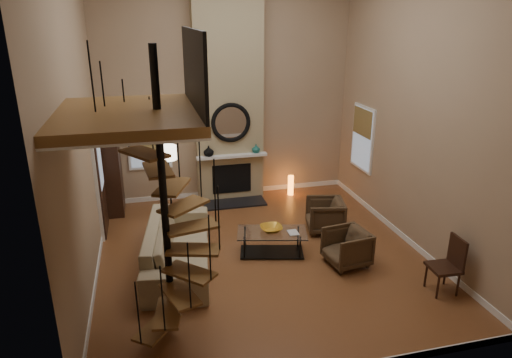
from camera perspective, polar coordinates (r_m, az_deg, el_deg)
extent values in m
cube|color=brown|center=(8.89, 0.63, -9.41)|extent=(6.00, 6.50, 0.01)
cube|color=tan|center=(11.04, -3.64, 11.53)|extent=(6.00, 0.02, 5.50)
cube|color=tan|center=(4.94, 10.24, 0.81)|extent=(6.00, 0.02, 5.50)
cube|color=tan|center=(7.74, -21.49, 6.63)|extent=(0.02, 6.50, 5.50)
cube|color=tan|center=(9.13, 19.46, 8.71)|extent=(0.02, 6.50, 5.50)
cube|color=white|center=(11.73, -3.35, -1.60)|extent=(6.00, 0.02, 0.12)
cube|color=white|center=(8.69, -19.18, -10.85)|extent=(0.02, 6.50, 0.12)
cube|color=white|center=(9.95, 17.66, -6.63)|extent=(0.02, 6.50, 0.12)
cube|color=tan|center=(10.86, -3.45, 11.39)|extent=(1.60, 0.38, 5.50)
cube|color=black|center=(11.13, -2.69, -3.01)|extent=(1.50, 0.60, 0.04)
cube|color=black|center=(11.20, -3.03, 0.05)|extent=(0.95, 0.02, 0.72)
cube|color=white|center=(10.94, -3.01, 2.87)|extent=(1.70, 0.18, 0.06)
torus|color=black|center=(10.79, -3.14, 7.02)|extent=(0.94, 0.10, 0.94)
cylinder|color=white|center=(10.80, -3.15, 7.03)|extent=(0.80, 0.01, 0.80)
imported|color=black|center=(10.85, -5.92, 3.49)|extent=(0.24, 0.24, 0.25)
imported|color=#1B6058|center=(11.06, 0.00, 3.82)|extent=(0.20, 0.20, 0.21)
cube|color=white|center=(11.08, -13.23, 4.99)|extent=(1.02, 0.04, 1.52)
cube|color=#8C9EB2|center=(11.05, -13.23, 4.96)|extent=(0.90, 0.01, 1.40)
cube|color=olive|center=(10.99, -13.31, 6.00)|extent=(0.90, 0.01, 0.98)
cube|color=white|center=(11.05, 13.16, 4.97)|extent=(0.04, 1.02, 1.52)
cube|color=#8C9EB2|center=(11.04, 13.04, 4.96)|extent=(0.01, 0.90, 1.40)
cube|color=olive|center=(10.95, 13.13, 6.91)|extent=(0.01, 0.90, 0.63)
cube|color=white|center=(9.92, -18.95, -0.64)|extent=(0.06, 1.05, 2.16)
cube|color=black|center=(9.92, -18.73, -0.76)|extent=(0.05, 0.90, 2.05)
cube|color=#8C9EB2|center=(9.78, -18.83, 1.58)|extent=(0.01, 0.60, 0.90)
cube|color=brown|center=(5.82, -15.66, 7.66)|extent=(1.70, 2.20, 0.12)
cube|color=white|center=(5.84, -15.59, 6.94)|extent=(1.70, 2.20, 0.03)
cube|color=black|center=(5.77, -7.79, 13.44)|extent=(0.04, 2.20, 0.94)
cylinder|color=black|center=(6.16, -11.41, -2.76)|extent=(0.10, 0.10, 4.02)
cube|color=brown|center=(6.78, -12.19, -17.64)|extent=(0.71, 0.78, 0.04)
cylinder|color=black|center=(6.28, -14.49, -15.93)|extent=(0.02, 0.02, 0.94)
cube|color=brown|center=(6.57, -10.89, -16.08)|extent=(0.46, 0.77, 0.04)
cylinder|color=black|center=(6.01, -11.58, -14.45)|extent=(0.02, 0.02, 0.94)
cube|color=brown|center=(6.44, -9.46, -14.00)|extent=(0.55, 0.79, 0.04)
cylinder|color=black|center=(5.90, -8.33, -11.91)|extent=(0.02, 0.02, 0.94)
cube|color=brown|center=(6.38, -8.32, -11.48)|extent=(0.75, 0.74, 0.04)
cylinder|color=black|center=(5.96, -5.79, -8.58)|extent=(0.02, 0.02, 0.94)
cube|color=brown|center=(6.39, -7.80, -8.72)|extent=(0.79, 0.53, 0.04)
cylinder|color=black|center=(6.13, -4.67, -4.97)|extent=(0.02, 0.02, 0.94)
cube|color=brown|center=(6.43, -8.03, -5.95)|extent=(0.77, 0.48, 0.04)
cylinder|color=black|center=(6.35, -5.15, -1.54)|extent=(0.02, 0.02, 0.94)
cube|color=brown|center=(6.46, -8.97, -3.34)|extent=(0.77, 0.72, 0.04)
cylinder|color=black|center=(6.53, -6.98, 1.44)|extent=(0.02, 0.02, 0.94)
cube|color=brown|center=(6.45, -10.42, -0.97)|extent=(0.58, 0.79, 0.04)
cylinder|color=black|center=(6.63, -9.72, 3.92)|extent=(0.02, 0.02, 0.94)
cube|color=brown|center=(6.38, -12.12, 1.16)|extent=(0.41, 0.75, 0.04)
cylinder|color=black|center=(6.60, -12.88, 5.97)|extent=(0.02, 0.02, 0.94)
cube|color=brown|center=(6.25, -13.77, 3.13)|extent=(0.68, 0.79, 0.04)
cylinder|color=black|center=(6.43, -15.96, 7.73)|extent=(0.02, 0.02, 0.94)
cube|color=brown|center=(6.06, -15.05, 5.05)|extent=(0.80, 0.64, 0.04)
cylinder|color=black|center=(6.14, -18.43, 9.42)|extent=(0.02, 0.02, 0.94)
cube|color=brown|center=(5.83, -15.70, 7.08)|extent=(0.72, 0.34, 0.04)
cylinder|color=black|center=(5.78, -19.76, 11.29)|extent=(0.02, 0.02, 0.94)
cube|color=black|center=(10.89, -17.55, 0.75)|extent=(0.41, 0.88, 1.96)
imported|color=tan|center=(8.50, -9.78, -8.10)|extent=(1.45, 2.89, 0.81)
imported|color=#493521|center=(9.77, 9.01, -4.48)|extent=(0.91, 0.89, 0.69)
imported|color=#493521|center=(8.58, 11.63, -8.26)|extent=(0.81, 0.80, 0.66)
cube|color=silver|center=(8.73, 2.00, -6.69)|extent=(1.43, 0.95, 0.02)
cube|color=black|center=(8.92, 1.97, -9.08)|extent=(1.30, 0.82, 0.02)
cylinder|color=black|center=(8.63, -1.46, -8.65)|extent=(0.04, 0.04, 0.48)
cylinder|color=black|center=(8.67, 5.51, -8.61)|extent=(0.04, 0.04, 0.48)
cylinder|color=black|center=(9.02, -1.39, -7.32)|extent=(0.04, 0.04, 0.48)
cylinder|color=black|center=(9.06, 5.25, -7.29)|extent=(0.04, 0.04, 0.48)
imported|color=gold|center=(8.75, 1.92, -6.21)|extent=(0.42, 0.42, 0.10)
imported|color=gray|center=(8.68, 4.51, -6.72)|extent=(0.19, 0.25, 0.02)
cylinder|color=black|center=(10.51, -10.40, -4.80)|extent=(0.34, 0.34, 0.03)
cylinder|color=black|center=(10.21, -10.67, -0.79)|extent=(0.04, 0.04, 1.46)
cylinder|color=#F2E5C6|center=(9.98, -10.94, 3.24)|extent=(0.38, 0.38, 0.30)
cylinder|color=orange|center=(11.64, 4.34, -0.79)|extent=(0.14, 0.14, 0.52)
cube|color=black|center=(8.19, 22.34, -10.20)|extent=(0.48, 0.48, 0.05)
cube|color=black|center=(8.18, 23.79, -8.38)|extent=(0.06, 0.44, 0.54)
cylinder|color=black|center=(8.09, 21.72, -12.42)|extent=(0.04, 0.04, 0.44)
cylinder|color=black|center=(8.27, 23.87, -11.97)|extent=(0.04, 0.04, 0.44)
cylinder|color=black|center=(8.34, 20.41, -11.19)|extent=(0.04, 0.04, 0.44)
cylinder|color=black|center=(8.52, 22.52, -10.79)|extent=(0.04, 0.04, 0.44)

